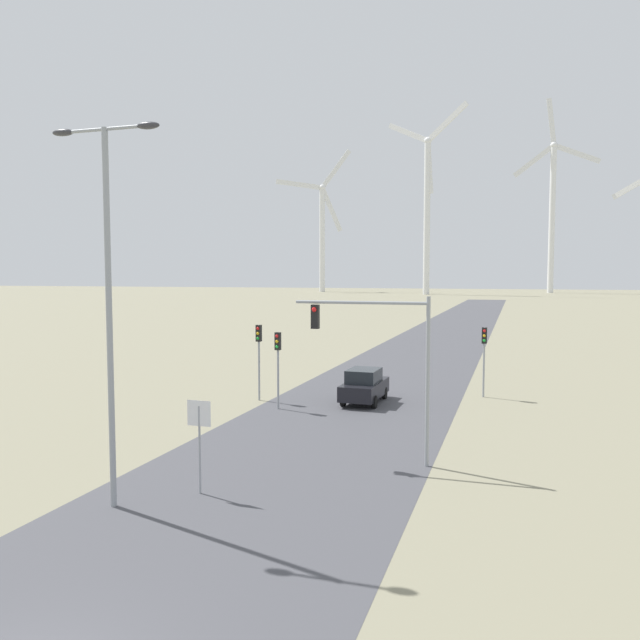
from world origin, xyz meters
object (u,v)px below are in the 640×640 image
object	(u,v)px
stop_sign_near	(199,429)
wind_turbine_far_left	(322,227)
streetlamp	(108,274)
wind_turbine_center	(552,206)
traffic_light_post_near_left	(259,345)
wind_turbine_left	(427,203)
car_approaching	(364,386)
traffic_light_mast_overhead	(380,343)
traffic_light_post_mid_left	(278,353)
traffic_light_post_near_right	(484,346)

from	to	relation	value
stop_sign_near	wind_turbine_far_left	size ratio (longest dim) A/B	0.05
streetlamp	wind_turbine_center	bearing A→B (deg)	84.35
traffic_light_post_near_left	wind_turbine_left	distance (m)	188.22
car_approaching	wind_turbine_center	xyz separation A→B (m)	(19.54, 216.96, 31.54)
traffic_light_mast_overhead	traffic_light_post_near_left	bearing A→B (deg)	133.66
streetlamp	wind_turbine_far_left	xyz separation A→B (m)	(-63.06, 222.59, 18.77)
traffic_light_post_mid_left	wind_turbine_far_left	distance (m)	219.02
stop_sign_near	traffic_light_mast_overhead	world-z (taller)	traffic_light_mast_overhead
car_approaching	traffic_light_post_near_right	bearing A→B (deg)	30.13
traffic_light_post_near_left	wind_turbine_center	bearing A→B (deg)	83.42
traffic_light_post_mid_left	car_approaching	xyz separation A→B (m)	(3.83, 2.85, -1.97)
wind_turbine_center	traffic_light_post_near_left	bearing A→B (deg)	-96.58
streetlamp	traffic_light_post_near_right	xyz separation A→B (m)	(9.59, 20.34, -3.99)
traffic_light_post_near_left	traffic_light_post_near_right	world-z (taller)	traffic_light_post_near_left
stop_sign_near	traffic_light_post_mid_left	world-z (taller)	traffic_light_post_mid_left
traffic_light_post_near_left	wind_turbine_far_left	size ratio (longest dim) A/B	0.07
traffic_light_post_near_left	traffic_light_mast_overhead	world-z (taller)	traffic_light_mast_overhead
stop_sign_near	wind_turbine_left	bearing A→B (deg)	95.91
stop_sign_near	traffic_light_post_near_left	world-z (taller)	traffic_light_post_near_left
traffic_light_post_near_right	traffic_light_post_mid_left	world-z (taller)	traffic_light_post_mid_left
traffic_light_post_near_left	wind_turbine_left	world-z (taller)	wind_turbine_left
streetlamp	traffic_light_post_near_right	size ratio (longest dim) A/B	2.83
wind_turbine_left	streetlamp	bearing A→B (deg)	-84.68
traffic_light_post_near_right	traffic_light_post_mid_left	size ratio (longest dim) A/B	1.00
traffic_light_post_near_left	wind_turbine_center	size ratio (longest dim) A/B	0.06
traffic_light_post_near_left	wind_turbine_center	world-z (taller)	wind_turbine_center
traffic_light_post_near_right	wind_turbine_left	bearing A→B (deg)	98.90
streetlamp	stop_sign_near	size ratio (longest dim) A/B	3.74
streetlamp	wind_turbine_left	bearing A→B (deg)	95.32
streetlamp	traffic_light_mast_overhead	xyz separation A→B (m)	(6.58, 6.68, -2.49)
car_approaching	wind_turbine_center	size ratio (longest dim) A/B	0.06
stop_sign_near	car_approaching	bearing A→B (deg)	83.77
traffic_light_post_mid_left	car_approaching	distance (m)	5.17
wind_turbine_left	traffic_light_post_mid_left	bearing A→B (deg)	-84.37
traffic_light_post_mid_left	car_approaching	size ratio (longest dim) A/B	0.95
streetlamp	traffic_light_mast_overhead	distance (m)	9.70
traffic_light_post_near_left	car_approaching	size ratio (longest dim) A/B	1.00
stop_sign_near	traffic_light_post_mid_left	size ratio (longest dim) A/B	0.75
traffic_light_post_near_left	wind_turbine_far_left	bearing A→B (deg)	106.43
streetlamp	car_approaching	xyz separation A→B (m)	(3.57, 16.85, -5.95)
wind_turbine_center	traffic_light_post_near_right	bearing A→B (deg)	-93.63
streetlamp	traffic_light_mast_overhead	bearing A→B (deg)	45.44
traffic_light_post_mid_left	wind_turbine_center	size ratio (longest dim) A/B	0.05
stop_sign_near	wind_turbine_far_left	distance (m)	231.42
traffic_light_post_near_left	car_approaching	bearing A→B (deg)	11.42
traffic_light_post_mid_left	traffic_light_mast_overhead	size ratio (longest dim) A/B	0.65
traffic_light_mast_overhead	wind_turbine_far_left	xyz separation A→B (m)	(-69.64, 215.91, 21.26)
streetlamp	wind_turbine_center	world-z (taller)	wind_turbine_center
stop_sign_near	traffic_light_post_mid_left	bearing A→B (deg)	100.11
traffic_light_post_mid_left	wind_turbine_left	bearing A→B (deg)	95.63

